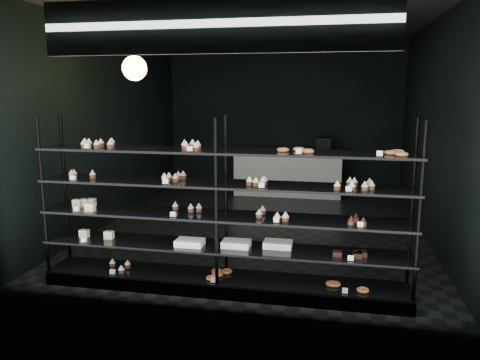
# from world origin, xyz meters

# --- Properties ---
(room) EXTENTS (5.01, 6.01, 3.20)m
(room) POSITION_xyz_m (0.00, 0.00, 1.60)
(room) COLOR black
(room) RESTS_ON ground
(display_shelf) EXTENTS (4.00, 0.50, 1.91)m
(display_shelf) POSITION_xyz_m (-0.08, -2.45, 0.63)
(display_shelf) COLOR black
(display_shelf) RESTS_ON room
(signage) EXTENTS (3.30, 0.05, 0.50)m
(signage) POSITION_xyz_m (0.00, -2.93, 2.75)
(signage) COLOR #100D44
(signage) RESTS_ON room
(pendant_lamp) EXTENTS (0.31, 0.31, 0.88)m
(pendant_lamp) POSITION_xyz_m (-1.41, -1.47, 2.45)
(pendant_lamp) COLOR black
(pendant_lamp) RESTS_ON room
(service_counter) EXTENTS (2.29, 0.65, 1.23)m
(service_counter) POSITION_xyz_m (0.20, 2.50, 0.50)
(service_counter) COLOR silver
(service_counter) RESTS_ON room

